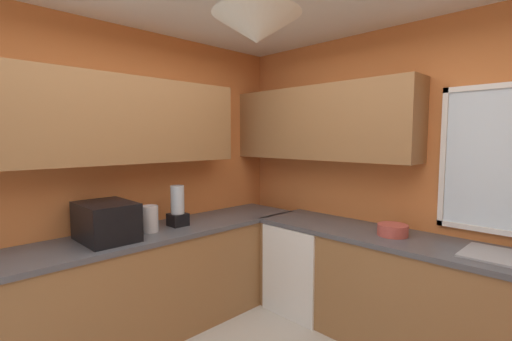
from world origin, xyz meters
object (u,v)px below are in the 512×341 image
dishwasher (306,266)px  bowl (393,230)px  blender_appliance (178,208)px  kettle (150,219)px  microwave (106,221)px

dishwasher → bowl: size_ratio=3.55×
bowl → blender_appliance: 1.82m
dishwasher → bowl: (0.83, 0.03, 0.51)m
kettle → bowl: size_ratio=0.93×
dishwasher → blender_appliance: (-0.66, -1.01, 0.62)m
kettle → bowl: bearing=42.0°
dishwasher → blender_appliance: 1.36m
kettle → bowl: (1.47, 1.32, -0.06)m
kettle → bowl: kettle is taller
kettle → microwave: bearing=-93.3°
microwave → bowl: (1.49, 1.67, -0.10)m
dishwasher → microwave: microwave is taller
microwave → bowl: bearing=48.3°
microwave → kettle: microwave is taller
dishwasher → kettle: (-0.64, -1.29, 0.57)m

